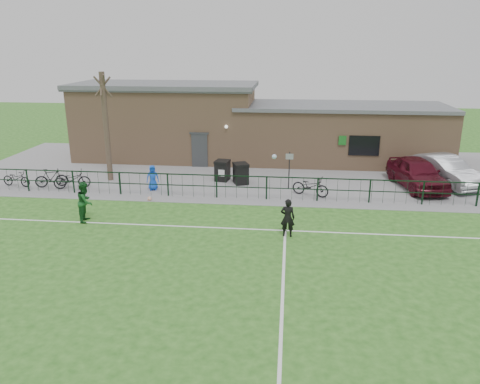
# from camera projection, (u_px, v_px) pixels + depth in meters

# --- Properties ---
(ground) EXTENTS (90.00, 90.00, 0.00)m
(ground) POSITION_uv_depth(u_px,v_px,m) (224.00, 273.00, 15.83)
(ground) COLOR #275D1B
(ground) RESTS_ON ground
(paving_strip) EXTENTS (34.00, 13.00, 0.02)m
(paving_strip) POSITION_uv_depth(u_px,v_px,m) (255.00, 170.00, 28.62)
(paving_strip) COLOR slate
(paving_strip) RESTS_ON ground
(pitch_line_touch) EXTENTS (28.00, 0.10, 0.01)m
(pitch_line_touch) POSITION_uv_depth(u_px,v_px,m) (246.00, 200.00, 23.22)
(pitch_line_touch) COLOR white
(pitch_line_touch) RESTS_ON ground
(pitch_line_mid) EXTENTS (28.00, 0.10, 0.01)m
(pitch_line_mid) POSITION_uv_depth(u_px,v_px,m) (237.00, 229.00, 19.62)
(pitch_line_mid) COLOR white
(pitch_line_mid) RESTS_ON ground
(pitch_line_perp) EXTENTS (0.10, 16.00, 0.01)m
(pitch_line_perp) POSITION_uv_depth(u_px,v_px,m) (283.00, 276.00, 15.63)
(pitch_line_perp) COLOR white
(pitch_line_perp) RESTS_ON ground
(perimeter_fence) EXTENTS (28.00, 0.10, 1.20)m
(perimeter_fence) POSITION_uv_depth(u_px,v_px,m) (246.00, 187.00, 23.23)
(perimeter_fence) COLOR black
(perimeter_fence) RESTS_ON ground
(bare_tree) EXTENTS (0.30, 0.30, 6.00)m
(bare_tree) POSITION_uv_depth(u_px,v_px,m) (106.00, 128.00, 25.69)
(bare_tree) COLOR #443429
(bare_tree) RESTS_ON ground
(wheelie_bin_left) EXTENTS (0.84, 0.92, 1.07)m
(wheelie_bin_left) POSITION_uv_depth(u_px,v_px,m) (222.00, 171.00, 26.33)
(wheelie_bin_left) COLOR black
(wheelie_bin_left) RESTS_ON paving_strip
(wheelie_bin_right) EXTENTS (0.96, 1.02, 1.08)m
(wheelie_bin_right) POSITION_uv_depth(u_px,v_px,m) (241.00, 174.00, 25.71)
(wheelie_bin_right) COLOR black
(wheelie_bin_right) RESTS_ON paving_strip
(sign_post) EXTENTS (0.07, 0.07, 2.00)m
(sign_post) POSITION_uv_depth(u_px,v_px,m) (289.00, 170.00, 24.69)
(sign_post) COLOR black
(sign_post) RESTS_ON paving_strip
(car_maroon) EXTENTS (2.77, 5.03, 1.62)m
(car_maroon) POSITION_uv_depth(u_px,v_px,m) (417.00, 173.00, 24.94)
(car_maroon) COLOR #4A0D19
(car_maroon) RESTS_ON paving_strip
(car_silver) EXTENTS (3.45, 5.04, 1.57)m
(car_silver) POSITION_uv_depth(u_px,v_px,m) (444.00, 170.00, 25.57)
(car_silver) COLOR #A7A8AE
(car_silver) RESTS_ON paving_strip
(bicycle_a) EXTENTS (1.74, 0.84, 0.88)m
(bicycle_a) POSITION_uv_depth(u_px,v_px,m) (16.00, 178.00, 25.27)
(bicycle_a) COLOR black
(bicycle_a) RESTS_ON paving_strip
(bicycle_b) EXTENTS (1.73, 1.07, 1.01)m
(bicycle_b) POSITION_uv_depth(u_px,v_px,m) (51.00, 178.00, 25.15)
(bicycle_b) COLOR black
(bicycle_b) RESTS_ON paving_strip
(bicycle_c) EXTENTS (1.99, 1.24, 0.99)m
(bicycle_c) POSITION_uv_depth(u_px,v_px,m) (72.00, 179.00, 24.91)
(bicycle_c) COLOR black
(bicycle_c) RESTS_ON paving_strip
(bicycle_e) EXTENTS (2.03, 1.34, 1.01)m
(bicycle_e) POSITION_uv_depth(u_px,v_px,m) (310.00, 186.00, 23.67)
(bicycle_e) COLOR black
(bicycle_e) RESTS_ON paving_strip
(spectator_child) EXTENTS (0.74, 0.59, 1.33)m
(spectator_child) POSITION_uv_depth(u_px,v_px,m) (153.00, 178.00, 24.59)
(spectator_child) COLOR blue
(spectator_child) RESTS_ON paving_strip
(goalkeeper_kick) EXTENTS (1.11, 3.87, 2.55)m
(goalkeeper_kick) POSITION_uv_depth(u_px,v_px,m) (287.00, 216.00, 18.72)
(goalkeeper_kick) COLOR black
(goalkeeper_kick) RESTS_ON ground
(outfield_player) EXTENTS (0.75, 0.92, 1.75)m
(outfield_player) POSITION_uv_depth(u_px,v_px,m) (85.00, 202.00, 20.25)
(outfield_player) COLOR #164F1F
(outfield_player) RESTS_ON ground
(ball_ground) EXTENTS (0.21, 0.21, 0.21)m
(ball_ground) POSITION_uv_depth(u_px,v_px,m) (150.00, 199.00, 23.09)
(ball_ground) COLOR white
(ball_ground) RESTS_ON ground
(clubhouse) EXTENTS (24.25, 5.40, 4.96)m
(clubhouse) POSITION_uv_depth(u_px,v_px,m) (245.00, 126.00, 30.88)
(clubhouse) COLOR tan
(clubhouse) RESTS_ON ground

